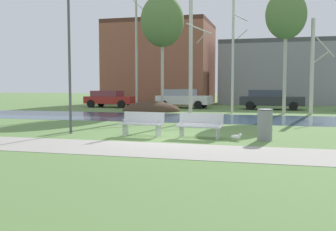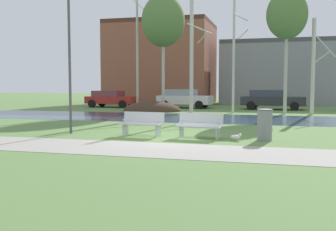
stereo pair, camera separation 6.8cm
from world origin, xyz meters
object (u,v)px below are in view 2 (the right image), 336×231
(bench_right, at_px, (200,125))
(parked_hatch_third_dark, at_px, (272,99))
(parked_van_nearest_red, at_px, (111,98))
(trash_bin, at_px, (265,124))
(parked_sedan_second_white, at_px, (184,98))
(bench_left, at_px, (142,123))
(streetlamp, at_px, (69,32))
(seagull, at_px, (236,137))

(bench_right, distance_m, parked_hatch_third_dark, 17.53)
(parked_van_nearest_red, bearing_deg, trash_bin, -52.85)
(trash_bin, xyz_separation_m, parked_sedan_second_white, (-6.79, 17.67, 0.26))
(bench_left, relative_size, parked_hatch_third_dark, 0.34)
(bench_left, xyz_separation_m, parked_van_nearest_red, (-8.58, 17.00, 0.27))
(parked_van_nearest_red, xyz_separation_m, parked_hatch_third_dark, (13.05, 0.37, 0.04))
(trash_bin, xyz_separation_m, streetlamp, (-7.25, 0.09, 3.31))
(bench_right, distance_m, seagull, 1.39)
(trash_bin, bearing_deg, streetlamp, 179.32)
(bench_left, relative_size, parked_van_nearest_red, 0.38)
(bench_right, height_order, trash_bin, trash_bin)
(trash_bin, height_order, parked_sedan_second_white, parked_sedan_second_white)
(parked_van_nearest_red, bearing_deg, seagull, -55.28)
(seagull, bearing_deg, streetlamp, 176.76)
(parked_sedan_second_white, bearing_deg, trash_bin, -68.98)
(parked_hatch_third_dark, bearing_deg, streetlamp, -113.00)
(bench_left, relative_size, parked_sedan_second_white, 0.37)
(bench_left, xyz_separation_m, bench_right, (2.14, 0.00, 0.00))
(bench_left, distance_m, trash_bin, 4.36)
(bench_right, bearing_deg, parked_van_nearest_red, 122.23)
(trash_bin, relative_size, parked_hatch_third_dark, 0.22)
(trash_bin, xyz_separation_m, parked_van_nearest_red, (-12.94, 17.07, 0.19))
(bench_left, height_order, bench_right, same)
(seagull, xyz_separation_m, parked_sedan_second_white, (-5.88, 17.95, 0.67))
(trash_bin, height_order, parked_hatch_third_dark, parked_hatch_third_dark)
(bench_right, height_order, parked_sedan_second_white, parked_sedan_second_white)
(bench_left, xyz_separation_m, trash_bin, (4.36, -0.07, 0.08))
(seagull, distance_m, streetlamp, 7.36)
(bench_right, xyz_separation_m, parked_van_nearest_red, (-10.72, 17.00, 0.27))
(seagull, xyz_separation_m, parked_hatch_third_dark, (1.03, 17.71, 0.66))
(bench_left, xyz_separation_m, parked_sedan_second_white, (-2.43, 17.60, 0.33))
(parked_van_nearest_red, relative_size, parked_sedan_second_white, 0.98)
(parked_van_nearest_red, xyz_separation_m, parked_sedan_second_white, (6.14, 0.60, 0.06))
(seagull, relative_size, parked_hatch_third_dark, 0.08)
(streetlamp, distance_m, parked_sedan_second_white, 17.86)
(seagull, relative_size, parked_van_nearest_red, 0.09)
(parked_sedan_second_white, bearing_deg, bench_right, -75.43)
(trash_bin, distance_m, parked_hatch_third_dark, 17.44)
(seagull, height_order, streetlamp, streetlamp)
(streetlamp, height_order, parked_hatch_third_dark, streetlamp)
(streetlamp, distance_m, parked_van_nearest_red, 18.18)
(seagull, height_order, parked_van_nearest_red, parked_van_nearest_red)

